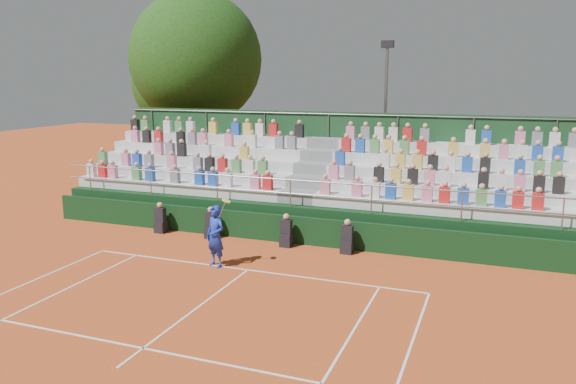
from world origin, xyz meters
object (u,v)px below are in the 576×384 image
at_px(tennis_player, 216,236).
at_px(tree_east, 196,59).
at_px(floodlight_mast, 385,107).
at_px(tree_west, 185,81).

xyz_separation_m(tennis_player, tree_east, (-7.61, 12.39, 5.85)).
bearing_deg(tennis_player, tree_east, 121.55).
distance_m(tree_east, floodlight_mast, 10.65).
distance_m(tree_west, tree_east, 1.87).
bearing_deg(floodlight_mast, tree_west, 176.50).
height_order(tennis_player, tree_east, tree_east).
bearing_deg(tree_west, floodlight_mast, -3.50).
bearing_deg(tree_west, tennis_player, -56.25).
bearing_deg(tennis_player, tree_west, 123.75).
height_order(tree_west, floodlight_mast, tree_west).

